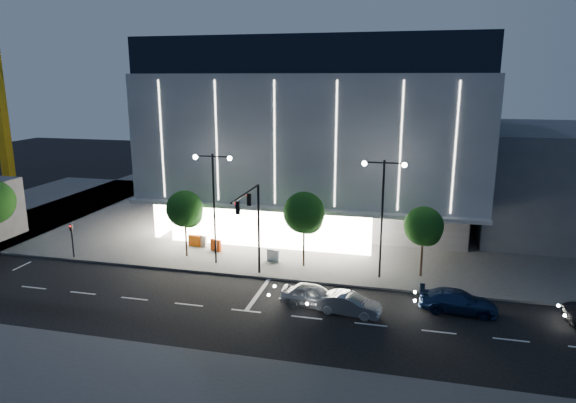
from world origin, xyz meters
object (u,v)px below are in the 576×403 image
Objects in this scene: tree_left at (185,211)px; car_third at (458,301)px; barrier_a at (194,241)px; ped_signal_far at (72,237)px; barrier_d at (273,255)px; traffic_mast at (253,216)px; car_second at (349,304)px; tree_right at (424,228)px; barrier_c at (216,245)px; street_lamp_east at (383,202)px; street_lamp_west at (214,193)px; car_lead at (314,296)px; barrier_b at (201,241)px; tree_mid at (304,215)px.

tree_left is 1.18× the size of car_third.
tree_left is 4.23m from barrier_a.
barrier_d is at bearing 10.22° from ped_signal_far.
traffic_mast is at bearing -4.15° from ped_signal_far.
barrier_d is at bearing 49.91° from car_second.
tree_right is 17.51m from barrier_c.
street_lamp_east is 1.57× the size of tree_left.
street_lamp_west reaches higher than barrier_a.
car_lead is 1.07× the size of car_second.
ped_signal_far reaches higher than car_lead.
car_third is at bearing -13.04° from barrier_a.
car_second is at bearing -16.55° from barrier_b.
car_lead is at bearing -11.38° from ped_signal_far.
car_lead is (5.10, -3.09, -4.28)m from traffic_mast.
street_lamp_east is at bearing -5.63° from car_second.
car_third reaches higher than barrier_a.
car_second is (11.50, -6.36, -5.28)m from street_lamp_west.
tree_mid reaches higher than car_second.
street_lamp_west reaches higher than car_lead.
street_lamp_east is 8.68m from car_lead.
ped_signal_far is 0.52× the size of tree_left.
street_lamp_east is 3.00× the size of ped_signal_far.
traffic_mast is 6.43× the size of barrier_d.
car_lead is at bearing -42.41° from barrier_d.
street_lamp_west reaches higher than car_second.
tree_mid is (10.00, 0.00, 0.30)m from tree_left.
car_second reaches higher than barrier_d.
barrier_a is (8.59, 5.02, -1.24)m from ped_signal_far.
tree_left is at bearing -113.95° from barrier_c.
barrier_a is (-3.41, 3.52, -5.31)m from street_lamp_west.
car_second is at bearing -121.51° from tree_right.
barrier_b is at bearing 172.04° from tree_right.
car_third is at bearing -65.77° from car_second.
tree_right is at bearing 12.31° from barrier_d.
barrier_b is at bearing 71.23° from car_third.
street_lamp_west is 8.18× the size of barrier_d.
barrier_d is at bearing 1.45° from barrier_b.
barrier_b is (-14.30, 10.02, -0.02)m from car_second.
car_third is at bearing -25.49° from tree_mid.
street_lamp_west is 1.46× the size of tree_mid.
ped_signal_far is 30.43m from car_third.
barrier_a is at bearing 30.28° from ped_signal_far.
tree_right is (19.00, -0.00, -0.15)m from tree_left.
traffic_mast is 6.43× the size of barrier_b.
tree_mid is at bearing 66.51° from car_third.
traffic_mast reaches higher than tree_mid.
car_second is at bearing -58.79° from tree_mid.
traffic_mast reaches higher than ped_signal_far.
tree_left is (-6.97, 3.68, -0.99)m from traffic_mast.
street_lamp_east reaches higher than ped_signal_far.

